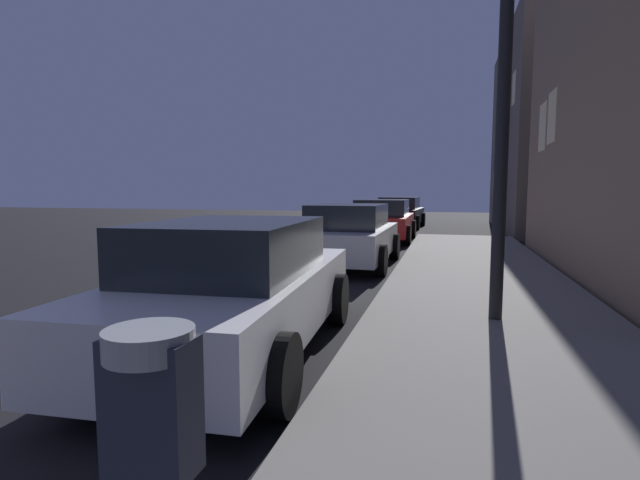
# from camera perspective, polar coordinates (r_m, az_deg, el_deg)

# --- Properties ---
(parking_meter) EXTENTS (0.19, 0.19, 1.30)m
(parking_meter) POSITION_cam_1_polar(r_m,az_deg,el_deg) (1.21, -19.11, -24.42)
(parking_meter) COLOR #59595B
(parking_meter) RESTS_ON sidewalk
(car_white) EXTENTS (2.14, 4.38, 1.43)m
(car_white) POSITION_cam_1_polar(r_m,az_deg,el_deg) (5.21, -10.03, -5.63)
(car_white) COLOR silver
(car_white) RESTS_ON ground
(car_silver) EXTENTS (2.02, 4.04, 1.43)m
(car_silver) POSITION_cam_1_polar(r_m,az_deg,el_deg) (11.09, 3.53, 0.55)
(car_silver) COLOR #B7B7BF
(car_silver) RESTS_ON ground
(car_red) EXTENTS (2.15, 4.14, 1.43)m
(car_red) POSITION_cam_1_polar(r_m,az_deg,el_deg) (16.75, 7.40, 2.33)
(car_red) COLOR maroon
(car_red) RESTS_ON ground
(car_black) EXTENTS (2.27, 4.18, 1.43)m
(car_black) POSITION_cam_1_polar(r_m,az_deg,el_deg) (22.95, 9.43, 3.25)
(car_black) COLOR black
(car_black) RESTS_ON ground
(street_lamp) EXTENTS (0.44, 0.44, 5.22)m
(street_lamp) POSITION_cam_1_polar(r_m,az_deg,el_deg) (6.54, 21.23, 22.26)
(street_lamp) COLOR black
(street_lamp) RESTS_ON sidewalk
(building_far) EXTENTS (6.43, 10.61, 8.47)m
(building_far) POSITION_cam_1_polar(r_m,az_deg,el_deg) (23.82, 28.67, 11.19)
(building_far) COLOR #6B6056
(building_far) RESTS_ON ground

